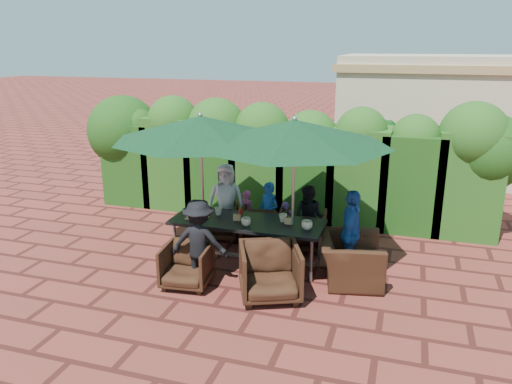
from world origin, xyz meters
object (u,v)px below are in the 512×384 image
(chair_far_right, at_px, (304,228))
(chair_end_right, at_px, (351,253))
(umbrella_left, at_px, (201,128))
(chair_near_left, at_px, (187,263))
(chair_far_left, at_px, (219,219))
(umbrella_right, at_px, (294,133))
(chair_far_mid, at_px, (263,221))
(chair_near_right, at_px, (270,269))
(dining_table, at_px, (247,225))

(chair_far_right, relative_size, chair_end_right, 0.71)
(umbrella_left, bearing_deg, chair_near_left, -81.45)
(chair_far_left, height_order, chair_far_right, chair_far_right)
(umbrella_left, height_order, umbrella_right, same)
(umbrella_left, relative_size, chair_far_mid, 3.70)
(umbrella_left, xyz_separation_m, chair_far_left, (-0.10, 0.93, -1.86))
(umbrella_right, height_order, chair_far_right, umbrella_right)
(umbrella_left, height_order, chair_far_mid, umbrella_left)
(umbrella_right, bearing_deg, chair_near_left, -141.96)
(umbrella_right, height_order, chair_far_mid, umbrella_right)
(chair_far_right, xyz_separation_m, chair_end_right, (0.94, -1.04, 0.09))
(chair_far_right, bearing_deg, chair_near_right, 81.92)
(umbrella_right, relative_size, chair_near_left, 4.22)
(chair_near_left, bearing_deg, chair_end_right, 14.71)
(umbrella_left, distance_m, chair_far_mid, 2.22)
(dining_table, xyz_separation_m, chair_far_left, (-0.88, 0.96, -0.32))
(chair_far_left, bearing_deg, chair_end_right, 142.84)
(umbrella_left, distance_m, chair_far_right, 2.56)
(dining_table, height_order, umbrella_right, umbrella_right)
(chair_far_mid, height_order, chair_near_right, chair_near_right)
(umbrella_right, height_order, chair_far_left, umbrella_right)
(dining_table, distance_m, chair_near_left, 1.23)
(umbrella_right, distance_m, chair_end_right, 2.01)
(umbrella_right, relative_size, chair_end_right, 2.83)
(umbrella_right, bearing_deg, chair_far_mid, 128.09)
(dining_table, bearing_deg, umbrella_left, 178.34)
(chair_far_right, bearing_deg, chair_far_mid, -13.95)
(dining_table, relative_size, chair_far_left, 3.47)
(umbrella_left, distance_m, chair_near_right, 2.51)
(dining_table, bearing_deg, chair_far_left, 132.49)
(umbrella_left, bearing_deg, chair_far_left, 96.14)
(umbrella_right, bearing_deg, chair_far_left, 150.74)
(dining_table, bearing_deg, chair_far_right, 50.44)
(dining_table, xyz_separation_m, chair_near_right, (0.66, -0.98, -0.25))
(umbrella_left, bearing_deg, chair_far_mid, 53.93)
(dining_table, distance_m, chair_near_right, 1.21)
(dining_table, xyz_separation_m, chair_end_right, (1.70, -0.12, -0.21))
(dining_table, distance_m, chair_far_right, 1.23)
(chair_far_right, relative_size, chair_near_right, 0.88)
(dining_table, distance_m, chair_end_right, 1.71)
(dining_table, bearing_deg, chair_near_left, -121.68)
(umbrella_left, height_order, chair_near_left, umbrella_left)
(chair_far_left, distance_m, chair_far_mid, 0.84)
(umbrella_left, bearing_deg, chair_end_right, -3.27)
(umbrella_left, relative_size, chair_end_right, 2.67)
(chair_far_right, bearing_deg, chair_far_left, -6.68)
(chair_far_right, height_order, chair_near_left, chair_far_right)
(chair_far_right, bearing_deg, umbrella_left, 24.98)
(chair_far_mid, xyz_separation_m, chair_near_left, (-0.58, -2.05, -0.03))
(chair_near_right, xyz_separation_m, chair_end_right, (1.03, 0.87, 0.03))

